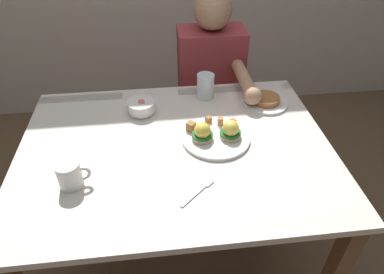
% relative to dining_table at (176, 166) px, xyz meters
% --- Properties ---
extents(ground_plane, '(6.00, 6.00, 0.00)m').
position_rel_dining_table_xyz_m(ground_plane, '(0.00, 0.00, -0.63)').
color(ground_plane, brown).
extents(dining_table, '(1.20, 0.90, 0.74)m').
position_rel_dining_table_xyz_m(dining_table, '(0.00, 0.00, 0.00)').
color(dining_table, silver).
rests_on(dining_table, ground_plane).
extents(eggs_benedict_plate, '(0.27, 0.27, 0.09)m').
position_rel_dining_table_xyz_m(eggs_benedict_plate, '(0.16, 0.02, 0.13)').
color(eggs_benedict_plate, white).
rests_on(eggs_benedict_plate, dining_table).
extents(fruit_bowl, '(0.12, 0.12, 0.06)m').
position_rel_dining_table_xyz_m(fruit_bowl, '(-0.13, 0.25, 0.14)').
color(fruit_bowl, white).
rests_on(fruit_bowl, dining_table).
extents(coffee_mug, '(0.11, 0.08, 0.09)m').
position_rel_dining_table_xyz_m(coffee_mug, '(-0.36, -0.16, 0.16)').
color(coffee_mug, white).
rests_on(coffee_mug, dining_table).
extents(fork, '(0.13, 0.12, 0.00)m').
position_rel_dining_table_xyz_m(fork, '(0.06, -0.24, 0.11)').
color(fork, silver).
rests_on(fork, dining_table).
extents(water_glass_near, '(0.08, 0.08, 0.11)m').
position_rel_dining_table_xyz_m(water_glass_near, '(0.17, 0.34, 0.16)').
color(water_glass_near, silver).
rests_on(water_glass_near, dining_table).
extents(side_plate, '(0.20, 0.20, 0.04)m').
position_rel_dining_table_xyz_m(side_plate, '(0.43, 0.25, 0.12)').
color(side_plate, white).
rests_on(side_plate, dining_table).
extents(diner_person, '(0.34, 0.54, 1.14)m').
position_rel_dining_table_xyz_m(diner_person, '(0.24, 0.60, 0.02)').
color(diner_person, '#33333D').
rests_on(diner_person, ground_plane).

